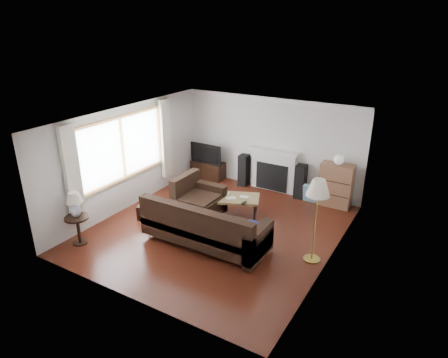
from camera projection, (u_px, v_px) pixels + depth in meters
The scene contains 17 objects.
room at pixel (217, 177), 8.42m from camera, with size 5.10×5.60×2.54m.
window at pixel (123, 148), 9.31m from camera, with size 0.12×2.74×1.54m, color olive.
curtain_near at pixel (72, 175), 8.13m from camera, with size 0.10×0.35×2.10m, color #EBE7CD.
curtain_far at pixel (166, 139), 10.55m from camera, with size 0.10×0.35×2.10m, color #EBE7CD.
fireplace at pixel (273, 170), 10.71m from camera, with size 1.40×0.26×1.15m, color white.
tv_stand at pixel (208, 170), 11.66m from camera, with size 0.98×0.44×0.49m, color black.
television at pixel (208, 153), 11.46m from camera, with size 0.99×0.13×0.57m, color black.
speaker_left at pixel (244, 170), 11.09m from camera, with size 0.24×0.29×0.88m, color black.
speaker_right at pixel (301, 181), 10.30m from camera, with size 0.25×0.30×0.90m, color black.
bookshelf at pixel (336, 185), 9.81m from camera, with size 0.80×0.38×1.09m, color brown.
globe_lamp at pixel (339, 160), 9.56m from camera, with size 0.24×0.24×0.24m, color white.
sectional_sofa at pixel (205, 224), 8.14m from camera, with size 2.83×2.07×0.91m, color black.
coffee_table at pixel (233, 206), 9.43m from camera, with size 1.23×0.67×0.48m, color olive.
footstool at pixel (148, 211), 9.33m from camera, with size 0.42×0.42×0.35m, color black.
floor_lamp at pixel (315, 221), 7.45m from camera, with size 0.43×0.43×1.69m, color #AB903B.
side_table at pixel (79, 230), 8.23m from camera, with size 0.49×0.49×0.61m, color black.
table_lamp at pixel (75, 205), 8.01m from camera, with size 0.33×0.33×0.54m, color silver.
Camera 1 is at (4.12, -6.65, 4.38)m, focal length 32.00 mm.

